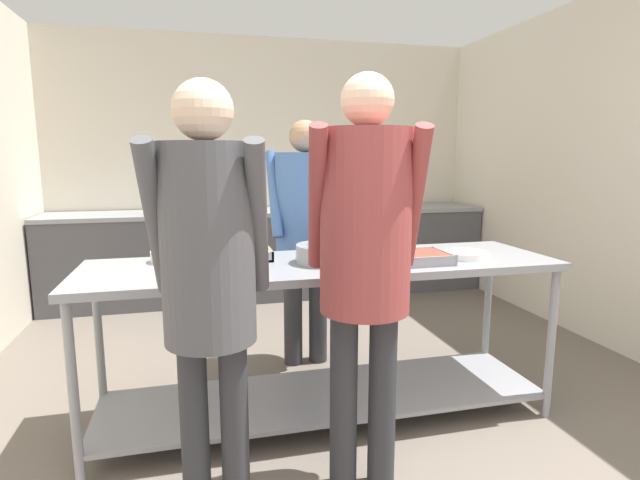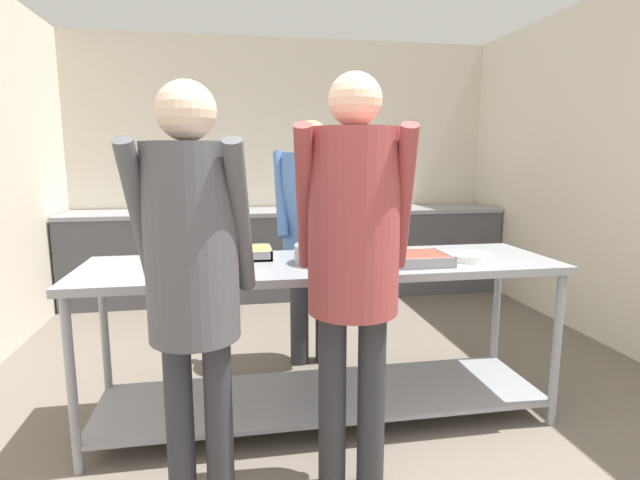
{
  "view_description": "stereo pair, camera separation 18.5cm",
  "coord_description": "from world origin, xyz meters",
  "px_view_note": "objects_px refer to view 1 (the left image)",
  "views": [
    {
      "loc": [
        -0.77,
        -1.07,
        1.43
      ],
      "look_at": [
        -0.12,
        1.53,
        0.98
      ],
      "focal_mm": 28.0,
      "sensor_mm": 36.0,
      "label": 1
    },
    {
      "loc": [
        -0.59,
        -1.11,
        1.43
      ],
      "look_at": [
        -0.12,
        1.53,
        0.98
      ],
      "focal_mm": 28.0,
      "sensor_mm": 36.0,
      "label": 2
    }
  ],
  "objects_px": {
    "guest_serving_left": "(365,243)",
    "cook_behind_counter": "(305,218)",
    "water_bottle": "(153,200)",
    "broccoli_bowl": "(171,254)",
    "plate_stack": "(466,255)",
    "guest_serving_right": "(209,264)",
    "serving_tray_roast": "(235,255)",
    "sauce_pan": "(326,253)",
    "serving_tray_vegetables": "(413,258)"
  },
  "relations": [
    {
      "from": "broccoli_bowl",
      "to": "cook_behind_counter",
      "type": "bearing_deg",
      "value": 33.07
    },
    {
      "from": "guest_serving_right",
      "to": "cook_behind_counter",
      "type": "height_order",
      "value": "guest_serving_right"
    },
    {
      "from": "broccoli_bowl",
      "to": "water_bottle",
      "type": "distance_m",
      "value": 2.24
    },
    {
      "from": "plate_stack",
      "to": "guest_serving_right",
      "type": "relative_size",
      "value": 0.14
    },
    {
      "from": "broccoli_bowl",
      "to": "plate_stack",
      "type": "xyz_separation_m",
      "value": [
        1.57,
        -0.3,
        -0.02
      ]
    },
    {
      "from": "guest_serving_left",
      "to": "cook_behind_counter",
      "type": "xyz_separation_m",
      "value": [
        0.05,
        1.37,
        -0.06
      ]
    },
    {
      "from": "broccoli_bowl",
      "to": "cook_behind_counter",
      "type": "height_order",
      "value": "cook_behind_counter"
    },
    {
      "from": "guest_serving_right",
      "to": "cook_behind_counter",
      "type": "distance_m",
      "value": 1.63
    },
    {
      "from": "guest_serving_left",
      "to": "plate_stack",
      "type": "bearing_deg",
      "value": 34.3
    },
    {
      "from": "guest_serving_right",
      "to": "water_bottle",
      "type": "bearing_deg",
      "value": 97.62
    },
    {
      "from": "guest_serving_right",
      "to": "water_bottle",
      "type": "height_order",
      "value": "guest_serving_right"
    },
    {
      "from": "broccoli_bowl",
      "to": "serving_tray_roast",
      "type": "height_order",
      "value": "broccoli_bowl"
    },
    {
      "from": "broccoli_bowl",
      "to": "water_bottle",
      "type": "relative_size",
      "value": 0.78
    },
    {
      "from": "serving_tray_vegetables",
      "to": "water_bottle",
      "type": "relative_size",
      "value": 1.33
    },
    {
      "from": "sauce_pan",
      "to": "serving_tray_roast",
      "type": "bearing_deg",
      "value": 155.65
    },
    {
      "from": "serving_tray_roast",
      "to": "guest_serving_left",
      "type": "xyz_separation_m",
      "value": [
        0.46,
        -0.8,
        0.18
      ]
    },
    {
      "from": "broccoli_bowl",
      "to": "guest_serving_left",
      "type": "relative_size",
      "value": 0.12
    },
    {
      "from": "water_bottle",
      "to": "serving_tray_roast",
      "type": "bearing_deg",
      "value": -75.43
    },
    {
      "from": "sauce_pan",
      "to": "serving_tray_vegetables",
      "type": "bearing_deg",
      "value": -14.28
    },
    {
      "from": "plate_stack",
      "to": "cook_behind_counter",
      "type": "height_order",
      "value": "cook_behind_counter"
    },
    {
      "from": "serving_tray_vegetables",
      "to": "cook_behind_counter",
      "type": "height_order",
      "value": "cook_behind_counter"
    },
    {
      "from": "sauce_pan",
      "to": "cook_behind_counter",
      "type": "xyz_separation_m",
      "value": [
        0.06,
        0.78,
        0.09
      ]
    },
    {
      "from": "broccoli_bowl",
      "to": "guest_serving_right",
      "type": "xyz_separation_m",
      "value": [
        0.17,
        -0.93,
        0.14
      ]
    },
    {
      "from": "guest_serving_left",
      "to": "cook_behind_counter",
      "type": "height_order",
      "value": "guest_serving_left"
    },
    {
      "from": "serving_tray_vegetables",
      "to": "water_bottle",
      "type": "distance_m",
      "value": 2.97
    },
    {
      "from": "sauce_pan",
      "to": "broccoli_bowl",
      "type": "bearing_deg",
      "value": 163.87
    },
    {
      "from": "plate_stack",
      "to": "guest_serving_left",
      "type": "bearing_deg",
      "value": -145.7
    },
    {
      "from": "water_bottle",
      "to": "broccoli_bowl",
      "type": "bearing_deg",
      "value": -83.57
    },
    {
      "from": "plate_stack",
      "to": "guest_serving_right",
      "type": "xyz_separation_m",
      "value": [
        -1.4,
        -0.63,
        0.16
      ]
    },
    {
      "from": "guest_serving_left",
      "to": "water_bottle",
      "type": "distance_m",
      "value": 3.23
    },
    {
      "from": "serving_tray_vegetables",
      "to": "serving_tray_roast",
      "type": "bearing_deg",
      "value": 160.48
    },
    {
      "from": "serving_tray_roast",
      "to": "serving_tray_vegetables",
      "type": "height_order",
      "value": "same"
    },
    {
      "from": "serving_tray_vegetables",
      "to": "cook_behind_counter",
      "type": "distance_m",
      "value": 0.98
    },
    {
      "from": "sauce_pan",
      "to": "guest_serving_right",
      "type": "distance_m",
      "value": 0.94
    },
    {
      "from": "broccoli_bowl",
      "to": "water_bottle",
      "type": "xyz_separation_m",
      "value": [
        -0.25,
        2.23,
        0.1
      ]
    },
    {
      "from": "serving_tray_roast",
      "to": "cook_behind_counter",
      "type": "height_order",
      "value": "cook_behind_counter"
    },
    {
      "from": "broccoli_bowl",
      "to": "sauce_pan",
      "type": "relative_size",
      "value": 0.48
    },
    {
      "from": "serving_tray_roast",
      "to": "plate_stack",
      "type": "distance_m",
      "value": 1.26
    },
    {
      "from": "water_bottle",
      "to": "plate_stack",
      "type": "bearing_deg",
      "value": -54.23
    },
    {
      "from": "broccoli_bowl",
      "to": "sauce_pan",
      "type": "height_order",
      "value": "broccoli_bowl"
    },
    {
      "from": "serving_tray_roast",
      "to": "sauce_pan",
      "type": "distance_m",
      "value": 0.5
    },
    {
      "from": "sauce_pan",
      "to": "guest_serving_right",
      "type": "height_order",
      "value": "guest_serving_right"
    },
    {
      "from": "cook_behind_counter",
      "to": "serving_tray_vegetables",
      "type": "bearing_deg",
      "value": -66.75
    },
    {
      "from": "sauce_pan",
      "to": "serving_tray_vegetables",
      "type": "xyz_separation_m",
      "value": [
        0.44,
        -0.11,
        -0.03
      ]
    },
    {
      "from": "plate_stack",
      "to": "cook_behind_counter",
      "type": "bearing_deg",
      "value": 130.31
    },
    {
      "from": "cook_behind_counter",
      "to": "water_bottle",
      "type": "xyz_separation_m",
      "value": [
        -1.1,
        1.68,
        0.0
      ]
    },
    {
      "from": "sauce_pan",
      "to": "serving_tray_vegetables",
      "type": "height_order",
      "value": "sauce_pan"
    },
    {
      "from": "serving_tray_roast",
      "to": "cook_behind_counter",
      "type": "xyz_separation_m",
      "value": [
        0.51,
        0.57,
        0.11
      ]
    },
    {
      "from": "serving_tray_roast",
      "to": "guest_serving_right",
      "type": "xyz_separation_m",
      "value": [
        -0.16,
        -0.91,
        0.15
      ]
    },
    {
      "from": "serving_tray_vegetables",
      "to": "guest_serving_left",
      "type": "height_order",
      "value": "guest_serving_left"
    }
  ]
}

